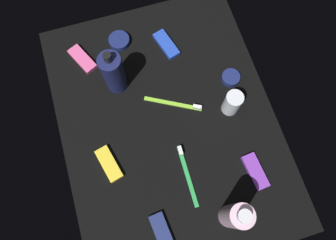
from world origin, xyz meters
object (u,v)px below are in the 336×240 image
(toothbrush_lime, at_px, (176,104))
(snack_bar_pink, at_px, (82,59))
(deodorant_stick, at_px, (232,103))
(snack_bar_navy, at_px, (162,233))
(cream_tin_left, at_px, (119,41))
(lotion_bottle, at_px, (113,73))
(bodywash_bottle, at_px, (236,216))
(snack_bar_yellow, at_px, (109,164))
(snack_bar_purple, at_px, (255,171))
(toothbrush_green, at_px, (187,172))
(snack_bar_blue, at_px, (166,44))
(cream_tin_right, at_px, (231,78))

(toothbrush_lime, xyz_separation_m, snack_bar_pink, (-0.23, -0.24, 0.00))
(deodorant_stick, relative_size, snack_bar_navy, 0.88)
(toothbrush_lime, bearing_deg, deodorant_stick, 69.06)
(snack_bar_pink, xyz_separation_m, cream_tin_left, (-0.03, 0.13, 0.00))
(lotion_bottle, relative_size, bodywash_bottle, 0.96)
(deodorant_stick, bearing_deg, snack_bar_yellow, -81.11)
(snack_bar_yellow, bearing_deg, snack_bar_purple, 56.12)
(toothbrush_green, relative_size, cream_tin_left, 2.68)
(snack_bar_navy, distance_m, snack_bar_purple, 0.31)
(cream_tin_left, bearing_deg, snack_bar_navy, -3.19)
(bodywash_bottle, relative_size, snack_bar_yellow, 1.86)
(lotion_bottle, xyz_separation_m, snack_bar_blue, (-0.09, 0.19, -0.07))
(cream_tin_left, bearing_deg, snack_bar_blue, 68.81)
(bodywash_bottle, xyz_separation_m, toothbrush_lime, (-0.36, -0.04, -0.08))
(deodorant_stick, relative_size, cream_tin_right, 1.61)
(bodywash_bottle, distance_m, deodorant_stick, 0.32)
(snack_bar_purple, bearing_deg, cream_tin_left, -158.39)
(snack_bar_pink, bearing_deg, snack_bar_blue, 58.82)
(snack_bar_yellow, distance_m, snack_bar_navy, 0.24)
(toothbrush_green, height_order, snack_bar_navy, toothbrush_green)
(bodywash_bottle, relative_size, toothbrush_green, 1.07)
(snack_bar_blue, bearing_deg, bodywash_bottle, -14.92)
(lotion_bottle, bearing_deg, snack_bar_purple, 39.17)
(cream_tin_right, bearing_deg, lotion_bottle, -104.23)
(lotion_bottle, xyz_separation_m, cream_tin_left, (-0.14, 0.04, -0.07))
(bodywash_bottle, bearing_deg, deodorant_stick, 159.74)
(deodorant_stick, bearing_deg, snack_bar_navy, -46.37)
(snack_bar_yellow, relative_size, cream_tin_right, 1.82)
(snack_bar_navy, xyz_separation_m, cream_tin_right, (-0.38, 0.33, 0.00))
(snack_bar_pink, height_order, snack_bar_purple, same)
(deodorant_stick, height_order, toothbrush_lime, deodorant_stick)
(snack_bar_purple, bearing_deg, snack_bar_pink, -146.76)
(snack_bar_blue, distance_m, cream_tin_left, 0.15)
(deodorant_stick, xyz_separation_m, cream_tin_right, (-0.09, 0.04, -0.04))
(lotion_bottle, xyz_separation_m, toothbrush_green, (0.33, 0.12, -0.07))
(cream_tin_left, bearing_deg, lotion_bottle, -16.86)
(bodywash_bottle, relative_size, cream_tin_right, 3.38)
(toothbrush_lime, distance_m, snack_bar_navy, 0.37)
(snack_bar_blue, bearing_deg, cream_tin_right, 26.28)
(snack_bar_pink, relative_size, snack_bar_navy, 1.00)
(lotion_bottle, height_order, bodywash_bottle, bodywash_bottle)
(toothbrush_lime, distance_m, cream_tin_right, 0.19)
(cream_tin_left, bearing_deg, snack_bar_yellow, -18.54)
(snack_bar_pink, relative_size, cream_tin_right, 1.82)
(toothbrush_green, height_order, snack_bar_blue, toothbrush_green)
(toothbrush_green, xyz_separation_m, toothbrush_lime, (-0.21, 0.03, 0.00))
(deodorant_stick, bearing_deg, snack_bar_pink, -126.36)
(lotion_bottle, bearing_deg, snack_bar_navy, 1.12)
(snack_bar_blue, distance_m, snack_bar_navy, 0.58)
(lotion_bottle, distance_m, snack_bar_yellow, 0.26)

